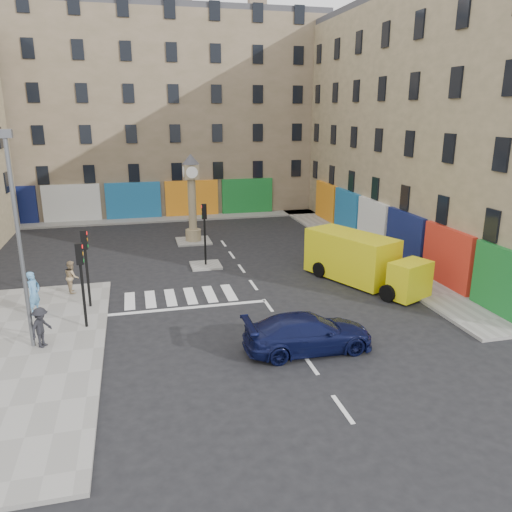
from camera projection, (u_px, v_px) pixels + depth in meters
name	position (u px, v px, depth m)	size (l,w,h in m)	color
ground	(274.00, 313.00, 23.20)	(120.00, 120.00, 0.00)	black
sidewalk_left	(7.00, 359.00, 18.78)	(7.00, 16.00, 0.15)	gray
sidewalk_right	(355.00, 246.00, 34.50)	(2.60, 30.00, 0.15)	gray
sidewalk_far	(159.00, 219.00, 42.94)	(32.00, 2.40, 0.15)	gray
island_near	(206.00, 265.00, 30.18)	(1.80, 1.80, 0.12)	gray
island_far	(194.00, 241.00, 35.77)	(2.40, 2.40, 0.12)	gray
building_right	(447.00, 127.00, 33.73)	(10.00, 30.00, 16.00)	tan
building_far	(150.00, 117.00, 45.98)	(32.00, 10.00, 17.00)	#867159
traffic_light_left_near	(81.00, 272.00, 20.74)	(0.28, 0.22, 3.70)	black
traffic_light_left_far	(86.00, 256.00, 22.98)	(0.28, 0.22, 3.70)	black
traffic_light_island	(205.00, 224.00, 29.47)	(0.28, 0.22, 3.70)	black
lamp_post	(18.00, 231.00, 18.39)	(0.50, 0.25, 8.30)	#595B60
clock_pillar	(192.00, 193.00, 34.78)	(1.20, 1.20, 6.10)	tan
navy_sedan	(308.00, 333.00, 19.43)	(2.07, 5.10, 1.48)	black
yellow_van	(361.00, 260.00, 26.99)	(4.78, 7.39, 2.60)	yellow
pedestrian_blue	(34.00, 293.00, 22.49)	(0.73, 0.48, 2.01)	#538CBE
pedestrian_tan	(72.00, 277.00, 25.26)	(0.80, 0.63, 1.66)	#9C8360
pedestrian_dark	(41.00, 327.00, 19.39)	(1.05, 0.61, 1.63)	black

